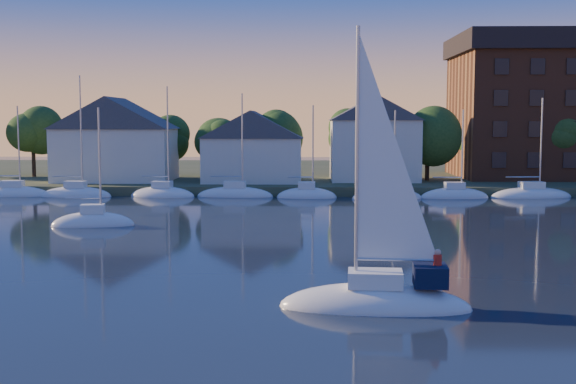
{
  "coord_description": "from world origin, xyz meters",
  "views": [
    {
      "loc": [
        0.06,
        -25.38,
        8.11
      ],
      "look_at": [
        -1.12,
        22.0,
        3.32
      ],
      "focal_mm": 45.0,
      "sensor_mm": 36.0,
      "label": 1
    }
  ],
  "objects_px": {
    "clubhouse_west": "(116,138)",
    "drifting_sailboat_left": "(93,225)",
    "hero_sailboat": "(378,296)",
    "clubhouse_centre": "(253,145)",
    "clubhouse_east": "(374,137)"
  },
  "relations": [
    {
      "from": "clubhouse_west",
      "to": "clubhouse_centre",
      "type": "xyz_separation_m",
      "value": [
        16.0,
        -1.0,
        -0.8
      ]
    },
    {
      "from": "clubhouse_west",
      "to": "drifting_sailboat_left",
      "type": "distance_m",
      "value": 30.4
    },
    {
      "from": "hero_sailboat",
      "to": "drifting_sailboat_left",
      "type": "relative_size",
      "value": 1.3
    },
    {
      "from": "clubhouse_east",
      "to": "hero_sailboat",
      "type": "bearing_deg",
      "value": -95.1
    },
    {
      "from": "clubhouse_centre",
      "to": "drifting_sailboat_left",
      "type": "xyz_separation_m",
      "value": [
        -10.19,
        -28.27,
        -5.04
      ]
    },
    {
      "from": "clubhouse_centre",
      "to": "hero_sailboat",
      "type": "height_order",
      "value": "hero_sailboat"
    },
    {
      "from": "drifting_sailboat_left",
      "to": "clubhouse_west",
      "type": "bearing_deg",
      "value": 92.57
    },
    {
      "from": "drifting_sailboat_left",
      "to": "clubhouse_centre",
      "type": "bearing_deg",
      "value": 61.51
    },
    {
      "from": "clubhouse_centre",
      "to": "drifting_sailboat_left",
      "type": "bearing_deg",
      "value": -109.82
    },
    {
      "from": "clubhouse_west",
      "to": "drifting_sailboat_left",
      "type": "height_order",
      "value": "clubhouse_west"
    },
    {
      "from": "clubhouse_east",
      "to": "hero_sailboat",
      "type": "height_order",
      "value": "hero_sailboat"
    },
    {
      "from": "clubhouse_west",
      "to": "hero_sailboat",
      "type": "relative_size",
      "value": 1.04
    },
    {
      "from": "clubhouse_centre",
      "to": "clubhouse_west",
      "type": "bearing_deg",
      "value": 176.42
    },
    {
      "from": "clubhouse_centre",
      "to": "clubhouse_east",
      "type": "xyz_separation_m",
      "value": [
        14.0,
        2.0,
        0.87
      ]
    },
    {
      "from": "clubhouse_west",
      "to": "clubhouse_east",
      "type": "relative_size",
      "value": 1.3
    }
  ]
}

